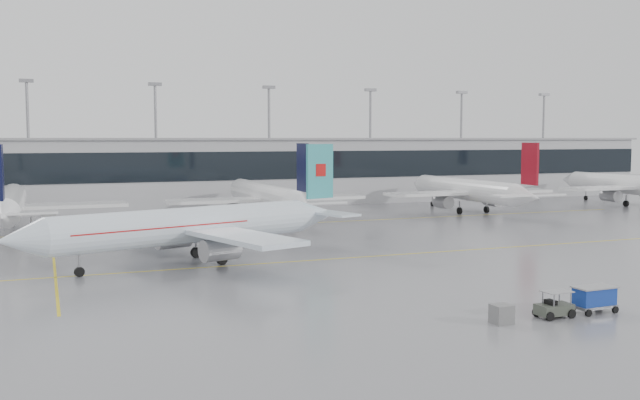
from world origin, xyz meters
name	(u,v)px	position (x,y,z in m)	size (l,w,h in m)	color
ground	(362,257)	(0.00, 0.00, 0.00)	(320.00, 320.00, 0.00)	gray
taxi_line_main	(362,257)	(0.00, 0.00, 0.01)	(120.00, 0.25, 0.01)	yellow
taxi_line_north	(275,224)	(0.00, 30.00, 0.01)	(120.00, 0.25, 0.01)	yellow
taxi_line_cross	(53,252)	(-30.00, 15.00, 0.01)	(0.25, 60.00, 0.01)	yellow
terminal	(222,173)	(0.00, 62.00, 6.00)	(180.00, 15.00, 12.00)	#A8A9AD
terminal_glass	(232,166)	(0.00, 54.45, 7.50)	(180.00, 0.20, 5.00)	black
terminal_roof	(222,139)	(0.00, 62.00, 12.20)	(182.00, 16.00, 0.40)	gray
light_masts	(214,133)	(0.00, 68.00, 13.34)	(156.40, 1.00, 22.60)	gray
air_canada_jet	(197,225)	(-16.58, 3.02, 3.72)	(36.36, 29.77, 11.72)	white
parked_jet_b	(9,205)	(-35.00, 33.69, 3.71)	(29.64, 36.96, 11.72)	white
parked_jet_c	(267,197)	(0.00, 33.69, 3.71)	(29.64, 36.96, 11.72)	white
parked_jet_d	(469,190)	(35.00, 33.69, 3.71)	(29.64, 36.96, 11.72)	white
parked_jet_e	(633,185)	(70.00, 33.69, 3.71)	(29.64, 36.96, 11.72)	white
baggage_tug	(554,308)	(1.98, -27.66, 0.65)	(3.80, 1.65, 1.84)	#3B4137
baggage_cart	(594,297)	(5.58, -27.55, 1.11)	(3.12, 1.81, 1.89)	gray
gse_unit	(502,314)	(-2.41, -27.75, 0.65)	(1.29, 1.20, 1.29)	slate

